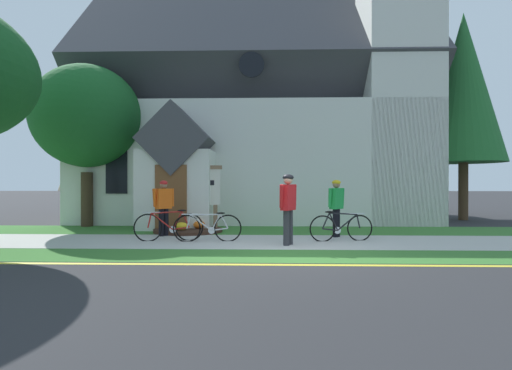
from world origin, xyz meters
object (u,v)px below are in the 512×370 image
yard_deciduous_tree (87,117)px  bicycle_silver (169,226)px  cyclist_in_green_jersey (336,204)px  bicycle_black (208,227)px  church_sign (191,188)px  bicycle_yellow (341,227)px  cyclist_in_blue_jersey (288,203)px  cyclist_in_white_jersey (164,204)px  roadside_conifer (463,88)px

yard_deciduous_tree → bicycle_silver: bearing=-42.8°
cyclist_in_green_jersey → bicycle_black: bearing=-164.5°
bicycle_silver → cyclist_in_green_jersey: bearing=10.9°
church_sign → bicycle_yellow: (4.39, -2.25, -1.01)m
cyclist_in_green_jersey → cyclist_in_blue_jersey: (-1.43, -1.53, 0.09)m
bicycle_silver → yard_deciduous_tree: size_ratio=0.31×
cyclist_in_blue_jersey → cyclist_in_green_jersey: bearing=47.0°
cyclist_in_blue_jersey → bicycle_silver: bearing=167.9°
cyclist_in_blue_jersey → yard_deciduous_tree: yard_deciduous_tree is taller
church_sign → cyclist_in_white_jersey: size_ratio=1.31×
church_sign → cyclist_in_white_jersey: bearing=-109.4°
bicycle_yellow → yard_deciduous_tree: bearing=157.7°
bicycle_silver → cyclist_in_blue_jersey: cyclist_in_blue_jersey is taller
bicycle_yellow → cyclist_in_white_jersey: (-4.89, 0.83, 0.56)m
cyclist_in_blue_jersey → bicycle_yellow: bearing=28.0°
cyclist_in_green_jersey → cyclist_in_white_jersey: size_ratio=1.01×
cyclist_in_green_jersey → cyclist_in_white_jersey: (-4.90, 0.05, -0.01)m
church_sign → bicycle_black: 2.79m
church_sign → roadside_conifer: size_ratio=0.24×
cyclist_in_blue_jersey → yard_deciduous_tree: bearing=148.8°
cyclist_in_green_jersey → cyclist_in_blue_jersey: size_ratio=0.93×
church_sign → cyclist_in_green_jersey: size_ratio=1.30×
church_sign → cyclist_in_green_jersey: (4.40, -1.47, -0.44)m
bicycle_yellow → roadside_conifer: (6.20, 6.39, 5.11)m
cyclist_in_green_jersey → roadside_conifer: bearing=42.2°
cyclist_in_blue_jersey → cyclist_in_white_jersey: bearing=155.5°
bicycle_black → bicycle_yellow: size_ratio=1.04×
bicycle_silver → roadside_conifer: roadside_conifer is taller
bicycle_black → cyclist_in_green_jersey: size_ratio=1.10×
bicycle_silver → cyclist_in_green_jersey: size_ratio=1.11×
cyclist_in_green_jersey → roadside_conifer: 9.51m
cyclist_in_green_jersey → roadside_conifer: roadside_conifer is taller
cyclist_in_white_jersey → church_sign: bearing=70.6°
church_sign → bicycle_silver: (-0.11, -2.34, -0.99)m
cyclist_in_white_jersey → roadside_conifer: 13.22m
church_sign → cyclist_in_blue_jersey: church_sign is taller
cyclist_in_blue_jersey → bicycle_black: bearing=164.6°
cyclist_in_white_jersey → yard_deciduous_tree: bearing=142.8°
bicycle_yellow → roadside_conifer: roadside_conifer is taller
bicycle_black → cyclist_in_blue_jersey: (2.05, -0.57, 0.66)m
bicycle_black → cyclist_in_blue_jersey: bearing=-15.4°
church_sign → roadside_conifer: 12.09m
cyclist_in_green_jersey → cyclist_in_blue_jersey: bearing=-133.0°
church_sign → cyclist_in_blue_jersey: size_ratio=1.20×
bicycle_black → bicycle_yellow: 3.48m
church_sign → yard_deciduous_tree: 4.76m
bicycle_silver → roadside_conifer: (10.71, 6.49, 5.09)m
cyclist_in_green_jersey → cyclist_in_blue_jersey: cyclist_in_blue_jersey is taller
church_sign → cyclist_in_white_jersey: (-0.50, -1.42, -0.45)m
bicycle_yellow → church_sign: bearing=152.9°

